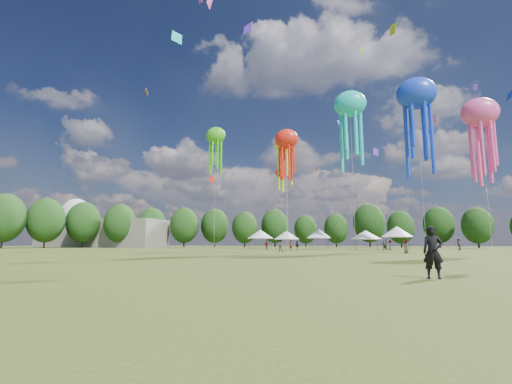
% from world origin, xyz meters
% --- Properties ---
extents(ground, '(300.00, 300.00, 0.00)m').
position_xyz_m(ground, '(0.00, 0.00, 0.00)').
color(ground, '#384416').
rests_on(ground, ground).
extents(observer_main, '(0.68, 0.46, 1.80)m').
position_xyz_m(observer_main, '(8.63, -3.19, 0.90)').
color(observer_main, black).
rests_on(observer_main, ground).
extents(spectator_near, '(0.81, 0.63, 1.67)m').
position_xyz_m(spectator_near, '(-5.65, 31.11, 0.83)').
color(spectator_near, gray).
rests_on(spectator_near, ground).
extents(spectators_far, '(34.35, 23.71, 1.93)m').
position_xyz_m(spectators_far, '(5.33, 47.25, 0.86)').
color(spectators_far, gray).
rests_on(spectators_far, ground).
extents(festival_tents, '(33.25, 12.25, 4.32)m').
position_xyz_m(festival_tents, '(-2.78, 54.77, 3.04)').
color(festival_tents, '#47474C').
rests_on(festival_tents, ground).
extents(show_kites, '(46.23, 31.31, 27.79)m').
position_xyz_m(show_kites, '(4.34, 40.31, 19.60)').
color(show_kites, '#D5EB18').
rests_on(show_kites, ground).
extents(small_kites, '(68.95, 63.05, 43.73)m').
position_xyz_m(small_kites, '(-0.46, 40.85, 31.28)').
color(small_kites, '#D5EB18').
rests_on(small_kites, ground).
extents(treeline, '(201.57, 95.24, 13.43)m').
position_xyz_m(treeline, '(-3.87, 62.51, 6.54)').
color(treeline, '#38281C').
rests_on(treeline, ground).
extents(hangar, '(40.00, 12.00, 8.00)m').
position_xyz_m(hangar, '(-72.00, 72.00, 4.00)').
color(hangar, gray).
rests_on(hangar, ground).
extents(radome, '(9.00, 9.00, 16.00)m').
position_xyz_m(radome, '(-88.00, 78.00, 9.99)').
color(radome, white).
rests_on(radome, ground).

